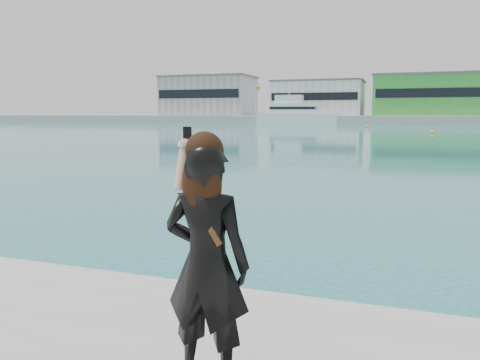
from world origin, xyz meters
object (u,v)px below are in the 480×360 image
Objects in this scene: buoy_far at (367,128)px; buoy_near at (432,133)px; woman at (206,257)px; motor_yacht at (295,113)px.

buoy_near is at bearing -65.54° from buoy_far.
buoy_far is at bearing -86.58° from woman.
woman is at bearing -94.40° from buoy_near.
buoy_far is 0.28× the size of woman.
motor_yacht is 33.79m from buoy_far.
woman is at bearing -86.73° from buoy_far.
motor_yacht reaches higher than buoy_near.
motor_yacht is 57.19m from buoy_near.
buoy_near is (29.24, -49.08, -2.60)m from motor_yacht.
woman is (24.32, -113.00, -0.90)m from motor_yacht.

